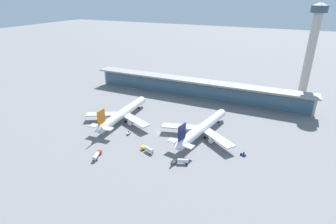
{
  "coord_description": "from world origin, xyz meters",
  "views": [
    {
      "loc": [
        69.26,
        -134.32,
        80.74
      ],
      "look_at": [
        0.0,
        15.37,
        7.81
      ],
      "focal_mm": 28.9,
      "sensor_mm": 36.0,
      "label": 1
    }
  ],
  "objects_px": {
    "airliner_centre_stand": "(202,128)",
    "service_truck_by_tail_grey": "(181,161)",
    "service_truck_near_nose_blue": "(243,154)",
    "service_truck_under_wing_yellow": "(148,149)",
    "service_truck_mid_apron_white": "(129,133)",
    "service_truck_on_taxiway_red": "(97,155)",
    "airliner_left_stand": "(122,114)",
    "control_tower": "(312,45)"
  },
  "relations": [
    {
      "from": "service_truck_mid_apron_white",
      "to": "service_truck_on_taxiway_red",
      "type": "distance_m",
      "value": 29.46
    },
    {
      "from": "service_truck_on_taxiway_red",
      "to": "service_truck_under_wing_yellow",
      "type": "bearing_deg",
      "value": 37.46
    },
    {
      "from": "service_truck_mid_apron_white",
      "to": "control_tower",
      "type": "distance_m",
      "value": 156.56
    },
    {
      "from": "service_truck_near_nose_blue",
      "to": "control_tower",
      "type": "height_order",
      "value": "control_tower"
    },
    {
      "from": "service_truck_near_nose_blue",
      "to": "service_truck_under_wing_yellow",
      "type": "bearing_deg",
      "value": -159.05
    },
    {
      "from": "service_truck_by_tail_grey",
      "to": "control_tower",
      "type": "distance_m",
      "value": 148.3
    },
    {
      "from": "service_truck_by_tail_grey",
      "to": "service_truck_mid_apron_white",
      "type": "bearing_deg",
      "value": 159.36
    },
    {
      "from": "service_truck_mid_apron_white",
      "to": "control_tower",
      "type": "height_order",
      "value": "control_tower"
    },
    {
      "from": "service_truck_on_taxiway_red",
      "to": "service_truck_by_tail_grey",
      "type": "bearing_deg",
      "value": 17.87
    },
    {
      "from": "service_truck_near_nose_blue",
      "to": "control_tower",
      "type": "relative_size",
      "value": 0.04
    },
    {
      "from": "airliner_left_stand",
      "to": "control_tower",
      "type": "distance_m",
      "value": 154.51
    },
    {
      "from": "airliner_centre_stand",
      "to": "control_tower",
      "type": "distance_m",
      "value": 119.08
    },
    {
      "from": "service_truck_on_taxiway_red",
      "to": "control_tower",
      "type": "xyz_separation_m",
      "value": [
        97.82,
        145.0,
        41.61
      ]
    },
    {
      "from": "service_truck_near_nose_blue",
      "to": "service_truck_on_taxiway_red",
      "type": "xyz_separation_m",
      "value": [
        -70.4,
        -35.29,
        0.83
      ]
    },
    {
      "from": "airliner_centre_stand",
      "to": "service_truck_by_tail_grey",
      "type": "height_order",
      "value": "airliner_centre_stand"
    },
    {
      "from": "airliner_centre_stand",
      "to": "service_truck_near_nose_blue",
      "type": "bearing_deg",
      "value": -21.94
    },
    {
      "from": "airliner_centre_stand",
      "to": "service_truck_on_taxiway_red",
      "type": "distance_m",
      "value": 63.34
    },
    {
      "from": "airliner_centre_stand",
      "to": "service_truck_mid_apron_white",
      "type": "bearing_deg",
      "value": -158.09
    },
    {
      "from": "airliner_centre_stand",
      "to": "service_truck_by_tail_grey",
      "type": "bearing_deg",
      "value": -90.68
    },
    {
      "from": "airliner_left_stand",
      "to": "service_truck_mid_apron_white",
      "type": "relative_size",
      "value": 20.81
    },
    {
      "from": "service_truck_under_wing_yellow",
      "to": "service_truck_mid_apron_white",
      "type": "bearing_deg",
      "value": 148.29
    },
    {
      "from": "service_truck_near_nose_blue",
      "to": "control_tower",
      "type": "xyz_separation_m",
      "value": [
        27.42,
        109.71,
        42.44
      ]
    },
    {
      "from": "airliner_left_stand",
      "to": "service_truck_on_taxiway_red",
      "type": "xyz_separation_m",
      "value": [
        12.96,
        -44.2,
        -3.65
      ]
    },
    {
      "from": "airliner_centre_stand",
      "to": "service_truck_by_tail_grey",
      "type": "relative_size",
      "value": 7.19
    },
    {
      "from": "service_truck_by_tail_grey",
      "to": "service_truck_on_taxiway_red",
      "type": "bearing_deg",
      "value": -162.13
    },
    {
      "from": "airliner_left_stand",
      "to": "service_truck_by_tail_grey",
      "type": "relative_size",
      "value": 7.21
    },
    {
      "from": "service_truck_under_wing_yellow",
      "to": "control_tower",
      "type": "distance_m",
      "value": 154.87
    },
    {
      "from": "airliner_left_stand",
      "to": "control_tower",
      "type": "xyz_separation_m",
      "value": [
        110.78,
        100.8,
        37.96
      ]
    },
    {
      "from": "airliner_centre_stand",
      "to": "service_truck_mid_apron_white",
      "type": "distance_m",
      "value": 45.45
    },
    {
      "from": "service_truck_near_nose_blue",
      "to": "service_truck_under_wing_yellow",
      "type": "height_order",
      "value": "service_truck_under_wing_yellow"
    },
    {
      "from": "service_truck_mid_apron_white",
      "to": "service_truck_by_tail_grey",
      "type": "distance_m",
      "value": 44.44
    },
    {
      "from": "airliner_left_stand",
      "to": "airliner_centre_stand",
      "type": "distance_m",
      "value": 56.08
    },
    {
      "from": "service_truck_mid_apron_white",
      "to": "service_truck_under_wing_yellow",
      "type": "bearing_deg",
      "value": -31.71
    },
    {
      "from": "service_truck_under_wing_yellow",
      "to": "service_truck_by_tail_grey",
      "type": "bearing_deg",
      "value": -7.91
    },
    {
      "from": "airliner_centre_stand",
      "to": "service_truck_under_wing_yellow",
      "type": "bearing_deg",
      "value": -125.73
    },
    {
      "from": "airliner_left_stand",
      "to": "service_truck_on_taxiway_red",
      "type": "distance_m",
      "value": 46.21
    },
    {
      "from": "service_truck_near_nose_blue",
      "to": "service_truck_on_taxiway_red",
      "type": "height_order",
      "value": "service_truck_on_taxiway_red"
    },
    {
      "from": "service_truck_by_tail_grey",
      "to": "service_truck_under_wing_yellow",
      "type": "bearing_deg",
      "value": 172.09
    },
    {
      "from": "service_truck_mid_apron_white",
      "to": "service_truck_on_taxiway_red",
      "type": "height_order",
      "value": "service_truck_on_taxiway_red"
    },
    {
      "from": "airliner_centre_stand",
      "to": "control_tower",
      "type": "height_order",
      "value": "control_tower"
    },
    {
      "from": "service_truck_under_wing_yellow",
      "to": "service_truck_mid_apron_white",
      "type": "height_order",
      "value": "service_truck_under_wing_yellow"
    },
    {
      "from": "service_truck_by_tail_grey",
      "to": "airliner_left_stand",
      "type": "bearing_deg",
      "value": 151.32
    }
  ]
}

